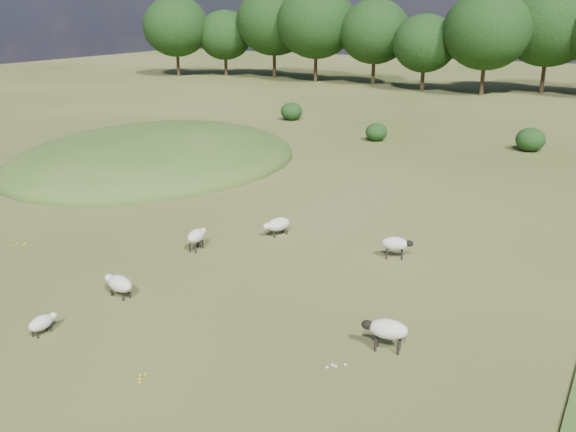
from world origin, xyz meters
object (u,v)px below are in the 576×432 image
(sheep_0, at_px, (278,225))
(sheep_5, at_px, (387,329))
(sheep_1, at_px, (197,236))
(sheep_4, at_px, (119,283))
(sheep_2, at_px, (396,244))
(sheep_6, at_px, (42,323))

(sheep_0, bearing_deg, sheep_5, 70.40)
(sheep_1, relative_size, sheep_4, 0.90)
(sheep_1, xyz_separation_m, sheep_2, (7.10, 3.02, 0.01))
(sheep_0, relative_size, sheep_6, 1.38)
(sheep_0, bearing_deg, sheep_2, 111.93)
(sheep_4, relative_size, sheep_6, 1.35)
(sheep_4, xyz_separation_m, sheep_5, (8.94, 1.08, 0.19))
(sheep_2, height_order, sheep_6, sheep_2)
(sheep_6, bearing_deg, sheep_4, -3.78)
(sheep_1, relative_size, sheep_5, 0.88)
(sheep_0, xyz_separation_m, sheep_2, (5.20, -0.02, 0.12))
(sheep_5, xyz_separation_m, sheep_6, (-9.10, -4.09, -0.30))
(sheep_0, bearing_deg, sheep_4, 11.02)
(sheep_1, xyz_separation_m, sheep_4, (0.38, -4.67, -0.12))
(sheep_1, height_order, sheep_4, sheep_1)
(sheep_1, bearing_deg, sheep_5, -117.20)
(sheep_2, xyz_separation_m, sheep_6, (-6.88, -10.70, -0.24))
(sheep_6, bearing_deg, sheep_2, -33.46)
(sheep_0, height_order, sheep_1, sheep_1)
(sheep_2, bearing_deg, sheep_1, -177.35)
(sheep_1, distance_m, sheep_4, 4.68)
(sheep_0, distance_m, sheep_2, 5.20)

